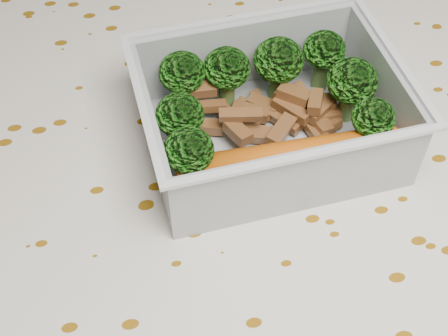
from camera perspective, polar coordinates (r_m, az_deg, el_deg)
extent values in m
cube|color=brown|center=(0.42, 0.79, -3.93)|extent=(1.40, 0.90, 0.04)
cube|color=silver|center=(0.40, 0.83, -2.04)|extent=(1.46, 0.96, 0.01)
cube|color=#B9BDC2|center=(0.42, 4.04, 2.60)|extent=(0.16, 0.13, 0.00)
cube|color=#B9BDC2|center=(0.44, 1.89, 10.45)|extent=(0.16, 0.01, 0.05)
cube|color=#B9BDC2|center=(0.37, 7.06, -1.11)|extent=(0.16, 0.01, 0.05)
cube|color=#B9BDC2|center=(0.43, 14.13, 7.02)|extent=(0.01, 0.11, 0.05)
cube|color=#B9BDC2|center=(0.39, -6.53, 3.06)|extent=(0.01, 0.11, 0.05)
cube|color=silver|center=(0.43, 1.83, 13.58)|extent=(0.17, 0.02, 0.00)
cube|color=silver|center=(0.34, 7.73, 1.15)|extent=(0.17, 0.02, 0.00)
cube|color=silver|center=(0.41, 15.38, 9.82)|extent=(0.01, 0.12, 0.00)
cube|color=silver|center=(0.37, -7.54, 5.76)|extent=(0.01, 0.12, 0.00)
cylinder|color=#608C3F|center=(0.43, -3.70, 6.49)|extent=(0.01, 0.01, 0.02)
ellipsoid|color=#337D1D|center=(0.42, -3.86, 8.71)|extent=(0.03, 0.03, 0.03)
cylinder|color=#608C3F|center=(0.43, 0.25, 6.89)|extent=(0.01, 0.01, 0.02)
ellipsoid|color=#337D1D|center=(0.42, 0.26, 9.12)|extent=(0.03, 0.03, 0.03)
cylinder|color=#608C3F|center=(0.44, 4.83, 7.60)|extent=(0.01, 0.01, 0.02)
ellipsoid|color=#337D1D|center=(0.43, 5.03, 9.81)|extent=(0.03, 0.03, 0.03)
cylinder|color=#608C3F|center=(0.45, 8.81, 8.47)|extent=(0.01, 0.01, 0.02)
ellipsoid|color=#337D1D|center=(0.44, 9.17, 10.65)|extent=(0.03, 0.03, 0.02)
cylinder|color=#608C3F|center=(0.40, -3.90, 2.62)|extent=(0.01, 0.01, 0.02)
ellipsoid|color=#337D1D|center=(0.39, -4.08, 4.84)|extent=(0.03, 0.03, 0.03)
cylinder|color=#608C3F|center=(0.43, 11.17, 5.63)|extent=(0.01, 0.01, 0.02)
ellipsoid|color=#337D1D|center=(0.42, 11.64, 7.80)|extent=(0.03, 0.03, 0.03)
cylinder|color=#608C3F|center=(0.38, -3.08, -0.56)|extent=(0.01, 0.01, 0.02)
ellipsoid|color=#337D1D|center=(0.37, -3.23, 1.63)|extent=(0.03, 0.03, 0.03)
cylinder|color=#608C3F|center=(0.41, 12.93, 2.33)|extent=(0.01, 0.01, 0.03)
ellipsoid|color=#337D1D|center=(0.39, 13.50, 4.49)|extent=(0.03, 0.03, 0.02)
cube|color=brown|center=(0.43, 9.15, 4.79)|extent=(0.02, 0.01, 0.01)
cube|color=brown|center=(0.42, -1.49, 3.79)|extent=(0.02, 0.01, 0.01)
cube|color=brown|center=(0.43, 8.59, 4.88)|extent=(0.01, 0.03, 0.01)
cube|color=brown|center=(0.43, 1.32, 5.31)|extent=(0.02, 0.02, 0.01)
cube|color=brown|center=(0.41, 5.25, 3.46)|extent=(0.03, 0.03, 0.01)
cube|color=brown|center=(0.43, 2.44, 5.14)|extent=(0.03, 0.02, 0.01)
cube|color=brown|center=(0.42, 6.18, 5.29)|extent=(0.02, 0.03, 0.01)
cube|color=brown|center=(0.42, 6.42, 6.68)|extent=(0.02, 0.02, 0.01)
cube|color=brown|center=(0.40, 1.27, 3.31)|extent=(0.02, 0.02, 0.01)
cube|color=brown|center=(0.40, 1.54, 4.89)|extent=(0.03, 0.01, 0.01)
cube|color=brown|center=(0.42, 1.67, 4.33)|extent=(0.02, 0.02, 0.01)
cube|color=brown|center=(0.43, 6.08, 6.72)|extent=(0.02, 0.02, 0.01)
cube|color=brown|center=(0.43, 4.43, 5.76)|extent=(0.02, 0.01, 0.01)
cube|color=brown|center=(0.43, 9.40, 3.76)|extent=(0.02, 0.02, 0.01)
cube|color=brown|center=(0.43, 0.23, 4.98)|extent=(0.01, 0.02, 0.01)
cube|color=brown|center=(0.43, 3.26, 5.71)|extent=(0.01, 0.03, 0.01)
cube|color=brown|center=(0.42, 8.60, 3.06)|extent=(0.02, 0.03, 0.01)
cube|color=brown|center=(0.42, 8.36, 6.01)|extent=(0.02, 0.02, 0.01)
cube|color=brown|center=(0.42, -1.75, 5.64)|extent=(0.03, 0.01, 0.01)
cube|color=brown|center=(0.42, 8.91, 5.33)|extent=(0.02, 0.02, 0.01)
cube|color=brown|center=(0.42, 8.59, 4.06)|extent=(0.02, 0.02, 0.01)
cube|color=brown|center=(0.43, 3.63, 5.76)|extent=(0.02, 0.02, 0.01)
cube|color=brown|center=(0.42, -2.05, 7.31)|extent=(0.02, 0.01, 0.01)
cube|color=brown|center=(0.41, 3.73, 3.03)|extent=(0.03, 0.02, 0.01)
cube|color=brown|center=(0.43, 8.21, 6.03)|extent=(0.03, 0.02, 0.01)
cube|color=brown|center=(0.42, 5.54, 4.45)|extent=(0.02, 0.03, 0.01)
cylinder|color=#C4560F|center=(0.39, 6.35, 0.90)|extent=(0.12, 0.02, 0.02)
sphere|color=#C4560F|center=(0.40, 14.74, 2.21)|extent=(0.02, 0.02, 0.02)
sphere|color=#C4560F|center=(0.38, -2.68, -0.53)|extent=(0.02, 0.02, 0.02)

